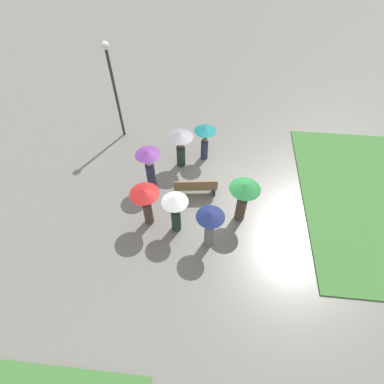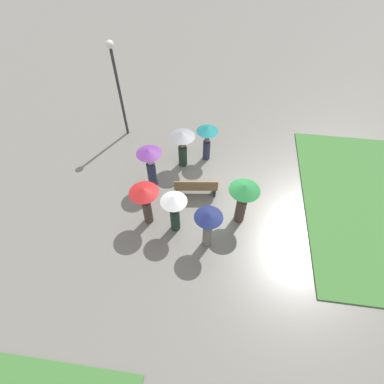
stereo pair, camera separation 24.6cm
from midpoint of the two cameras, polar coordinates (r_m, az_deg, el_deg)
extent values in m
plane|color=slate|center=(12.47, 3.52, 1.22)|extent=(90.00, 90.00, 0.00)
cube|color=#427A38|center=(14.05, 32.33, -1.56)|extent=(6.38, 8.21, 0.06)
cube|color=brown|center=(11.86, 0.06, 1.09)|extent=(1.74, 0.63, 0.05)
cube|color=brown|center=(11.55, 0.08, 1.24)|extent=(1.69, 0.26, 0.45)
cube|color=#232326|center=(12.07, 3.62, 0.46)|extent=(0.13, 0.39, 0.40)
cube|color=#232326|center=(12.04, -3.52, 0.32)|extent=(0.13, 0.39, 0.40)
cylinder|color=#2D2D30|center=(14.09, -14.71, 17.08)|extent=(0.12, 0.12, 4.09)
sphere|color=white|center=(13.09, -16.78, 25.14)|extent=(0.32, 0.32, 0.32)
cylinder|color=#47382D|center=(11.13, 8.64, -3.20)|extent=(0.42, 0.42, 1.10)
sphere|color=tan|center=(10.61, 9.05, -1.04)|extent=(0.23, 0.23, 0.23)
cylinder|color=#4C4C4F|center=(10.39, 9.24, -0.03)|extent=(0.02, 0.02, 0.35)
cone|color=#237A38|center=(10.16, 9.45, 1.05)|extent=(1.08, 1.08, 0.25)
cylinder|color=#1E3328|center=(12.99, -2.66, 6.83)|extent=(0.47, 0.47, 0.98)
sphere|color=brown|center=(12.58, -2.76, 8.85)|extent=(0.23, 0.23, 0.23)
cylinder|color=#4C4C4F|center=(12.39, -2.81, 9.86)|extent=(0.02, 0.02, 0.35)
cone|color=gray|center=(12.22, -2.85, 10.83)|extent=(1.06, 1.06, 0.19)
cylinder|color=#282D47|center=(12.19, -8.40, 3.15)|extent=(0.50, 0.50, 1.14)
sphere|color=tan|center=(11.71, -8.77, 5.43)|extent=(0.22, 0.22, 0.22)
cylinder|color=#4C4C4F|center=(11.51, -8.93, 6.44)|extent=(0.02, 0.02, 0.35)
cone|color=#703389|center=(11.33, -9.10, 7.42)|extent=(0.97, 0.97, 0.19)
cylinder|color=slate|center=(10.41, 2.56, -8.13)|extent=(0.41, 0.41, 1.06)
sphere|color=tan|center=(9.89, 2.69, -6.21)|extent=(0.19, 0.19, 0.19)
cylinder|color=#4C4C4F|center=(9.66, 2.74, -5.32)|extent=(0.02, 0.02, 0.35)
cone|color=navy|center=(9.44, 2.80, -4.38)|extent=(0.94, 0.94, 0.20)
cylinder|color=#282D47|center=(13.30, 1.84, 8.05)|extent=(0.45, 0.45, 0.96)
sphere|color=brown|center=(12.92, 1.90, 9.98)|extent=(0.21, 0.21, 0.21)
cylinder|color=#4C4C4F|center=(12.74, 1.94, 10.94)|extent=(0.02, 0.02, 0.35)
cone|color=#197075|center=(12.56, 1.97, 12.00)|extent=(0.92, 0.92, 0.24)
cylinder|color=#47382D|center=(11.04, -8.97, -3.98)|extent=(0.46, 0.46, 1.07)
sphere|color=#997051|center=(10.54, -9.39, -1.91)|extent=(0.22, 0.22, 0.22)
cylinder|color=#4C4C4F|center=(10.32, -9.59, -0.94)|extent=(0.02, 0.02, 0.35)
cone|color=red|center=(10.11, -9.78, 0.03)|extent=(1.03, 1.03, 0.19)
cylinder|color=#1E3328|center=(10.78, -3.69, -5.39)|extent=(0.47, 0.47, 1.01)
sphere|color=#997051|center=(10.28, -3.86, -3.44)|extent=(0.21, 0.21, 0.21)
cylinder|color=#4C4C4F|center=(10.06, -3.95, -2.49)|extent=(0.02, 0.02, 0.35)
cone|color=white|center=(9.82, -4.04, -1.41)|extent=(0.91, 0.91, 0.25)
camera|label=1|loc=(0.12, -90.63, -0.75)|focal=28.00mm
camera|label=2|loc=(0.12, 89.37, 0.75)|focal=28.00mm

